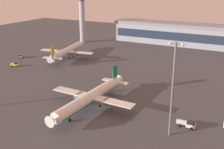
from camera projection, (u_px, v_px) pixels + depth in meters
ground_plane at (98, 107)px, 106.77m from camera, size 416.00×416.00×0.00m
control_tower at (82, 12)px, 215.29m from camera, size 8.00×8.00×41.70m
airplane_near_gate at (91, 97)px, 105.53m from camera, size 35.97×46.24×11.87m
airplane_taxiway_distant at (67, 51)px, 175.28m from camera, size 35.79×45.73×11.79m
fuel_truck at (187, 123)px, 92.00m from camera, size 6.41×2.69×2.35m
baggage_tractor at (21, 56)px, 176.27m from camera, size 3.91×4.54×2.25m
cargo_loader at (15, 64)px, 158.19m from camera, size 4.57×3.69×2.25m
apron_light_west at (173, 85)px, 82.22m from camera, size 4.80×0.90×30.31m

